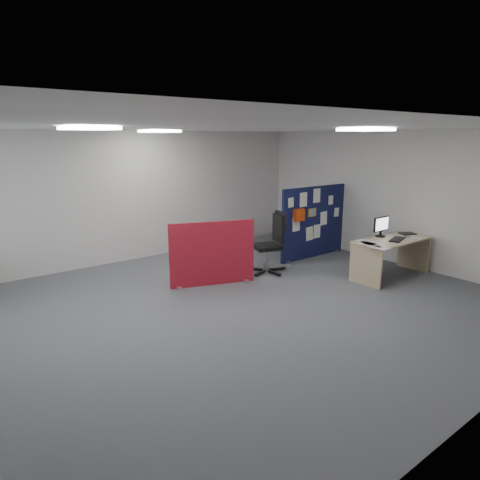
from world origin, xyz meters
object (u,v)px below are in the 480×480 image
navy_divider (313,222)px  main_desk (390,248)px  monitor_main (381,226)px  red_divider (212,254)px  office_chair (273,239)px

navy_divider → main_desk: navy_divider is taller
monitor_main → main_desk: bearing=-88.9°
monitor_main → red_divider: red_divider is taller
main_desk → office_chair: bearing=134.8°
main_desk → red_divider: red_divider is taller
navy_divider → main_desk: size_ratio=1.16×
navy_divider → office_chair: 1.45m
monitor_main → office_chair: (-1.53, 1.34, -0.29)m
main_desk → monitor_main: 0.45m
navy_divider → main_desk: (0.12, -1.82, -0.22)m
main_desk → red_divider: (-2.89, 1.64, 0.01)m
navy_divider → monitor_main: 1.62m
red_divider → monitor_main: bearing=-6.4°
monitor_main → red_divider: size_ratio=0.30×
main_desk → red_divider: size_ratio=1.11×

